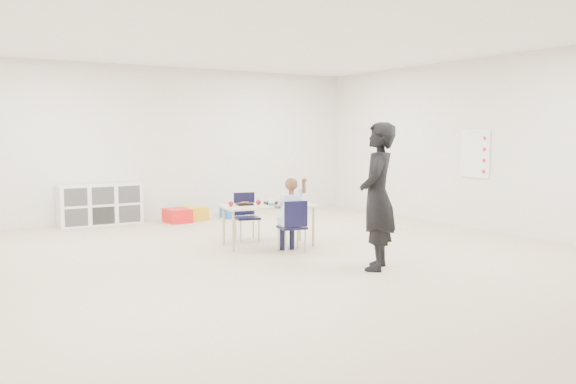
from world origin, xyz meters
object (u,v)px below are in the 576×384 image
chair_near (292,226)px  child (292,211)px  table (268,225)px  adult (377,196)px  cubby_shelf (100,205)px

chair_near → child: child is taller
table → child: (0.04, -0.56, 0.26)m
chair_near → adult: size_ratio=0.41×
chair_near → adult: adult is taller
adult → child: bearing=-122.2°
chair_near → child: 0.20m
chair_near → cubby_shelf: size_ratio=0.50×
cubby_shelf → adult: adult is taller
cubby_shelf → table: bearing=-65.8°
child → chair_near: bearing=0.0°
table → cubby_shelf: cubby_shelf is taller
child → cubby_shelf: child is taller
cubby_shelf → adult: 5.55m
adult → cubby_shelf: bearing=-115.4°
chair_near → table: bearing=105.6°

